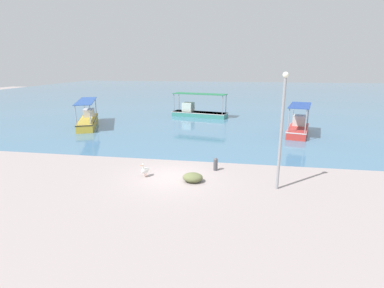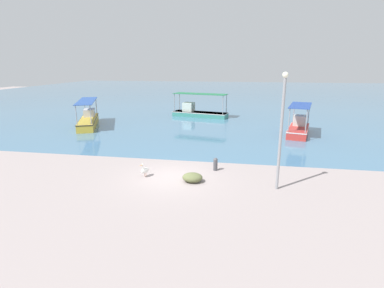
# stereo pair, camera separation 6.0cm
# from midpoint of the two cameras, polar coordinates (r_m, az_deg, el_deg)

# --- Properties ---
(ground) EXTENTS (120.00, 120.00, 0.00)m
(ground) POSITION_cam_midpoint_polar(r_m,az_deg,el_deg) (16.46, -3.81, -6.38)
(ground) COLOR #A09290
(harbor_water) EXTENTS (110.00, 90.00, 0.00)m
(harbor_water) POSITION_cam_midpoint_polar(r_m,az_deg,el_deg) (63.28, 6.50, 9.43)
(harbor_water) COLOR teal
(harbor_water) RESTS_ON ground
(fishing_boat_center) EXTENTS (6.70, 3.08, 2.70)m
(fishing_boat_center) POSITION_cam_midpoint_polar(r_m,az_deg,el_deg) (35.39, 1.23, 6.18)
(fishing_boat_center) COLOR teal
(fishing_boat_center) RESTS_ON harbor_water
(fishing_boat_near_right) EXTENTS (4.09, 7.04, 2.53)m
(fishing_boat_near_right) POSITION_cam_midpoint_polar(r_m,az_deg,el_deg) (31.84, -19.07, 4.42)
(fishing_boat_near_right) COLOR gold
(fishing_boat_near_right) RESTS_ON harbor_water
(fishing_boat_outer) EXTENTS (2.66, 5.04, 2.61)m
(fishing_boat_outer) POSITION_cam_midpoint_polar(r_m,az_deg,el_deg) (27.91, 19.71, 2.99)
(fishing_boat_outer) COLOR red
(fishing_boat_outer) RESTS_ON harbor_water
(pelican) EXTENTS (0.47, 0.77, 0.80)m
(pelican) POSITION_cam_midpoint_polar(r_m,az_deg,el_deg) (16.62, -8.89, -4.95)
(pelican) COLOR #E0997A
(pelican) RESTS_ON ground
(lamp_post) EXTENTS (0.28, 0.28, 5.66)m
(lamp_post) POSITION_cam_midpoint_polar(r_m,az_deg,el_deg) (14.67, 16.78, 3.34)
(lamp_post) COLOR gray
(lamp_post) RESTS_ON ground
(mooring_bollard) EXTENTS (0.25, 0.25, 0.76)m
(mooring_bollard) POSITION_cam_midpoint_polar(r_m,az_deg,el_deg) (17.42, 4.58, -3.76)
(mooring_bollard) COLOR #47474C
(mooring_bollard) RESTS_ON ground
(net_pile) EXTENTS (1.07, 0.91, 0.47)m
(net_pile) POSITION_cam_midpoint_polar(r_m,az_deg,el_deg) (15.79, 0.20, -6.38)
(net_pile) COLOR #646B41
(net_pile) RESTS_ON ground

